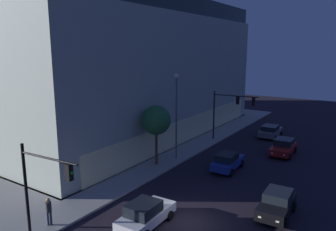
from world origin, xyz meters
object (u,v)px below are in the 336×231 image
(sidewalk_tree, at_px, (156,120))
(car_red, at_px, (283,147))
(traffic_light_near_corner, at_px, (42,180))
(car_blue, at_px, (227,161))
(pedestrian_waiting, at_px, (49,209))
(car_white, at_px, (145,214))
(car_grey, at_px, (270,131))
(street_lamp_sidewalk, at_px, (176,107))
(traffic_light_far_corner, at_px, (230,106))
(modern_building, at_px, (94,67))
(car_black, at_px, (277,203))

(sidewalk_tree, distance_m, car_red, 14.16)
(traffic_light_near_corner, bearing_deg, car_red, -16.83)
(traffic_light_near_corner, bearing_deg, sidewalk_tree, 8.24)
(car_blue, relative_size, car_red, 0.99)
(pedestrian_waiting, distance_m, car_red, 24.26)
(car_red, bearing_deg, car_white, 169.52)
(traffic_light_near_corner, relative_size, car_grey, 1.26)
(street_lamp_sidewalk, height_order, pedestrian_waiting, street_lamp_sidewalk)
(traffic_light_far_corner, bearing_deg, pedestrian_waiting, 175.55)
(traffic_light_far_corner, height_order, car_red, traffic_light_far_corner)
(traffic_light_near_corner, xyz_separation_m, car_red, (23.91, -7.23, -3.02))
(modern_building, bearing_deg, traffic_light_far_corner, -82.72)
(modern_building, relative_size, street_lamp_sidewalk, 4.48)
(traffic_light_near_corner, bearing_deg, modern_building, 39.84)
(car_grey, bearing_deg, traffic_light_far_corner, 144.00)
(modern_building, height_order, car_black, modern_building)
(pedestrian_waiting, distance_m, car_white, 5.99)
(traffic_light_near_corner, xyz_separation_m, car_white, (4.58, -3.66, -3.04))
(traffic_light_far_corner, xyz_separation_m, car_blue, (-8.76, -3.49, -3.53))
(street_lamp_sidewalk, bearing_deg, modern_building, 69.91)
(car_blue, bearing_deg, modern_building, 74.82)
(modern_building, height_order, traffic_light_near_corner, modern_building)
(traffic_light_near_corner, distance_m, car_grey, 30.49)
(sidewalk_tree, bearing_deg, pedestrian_waiting, -176.68)
(traffic_light_far_corner, relative_size, car_grey, 1.33)
(car_red, bearing_deg, modern_building, 92.56)
(street_lamp_sidewalk, bearing_deg, car_red, -48.31)
(car_black, relative_size, car_blue, 0.95)
(modern_building, relative_size, traffic_light_far_corner, 6.44)
(traffic_light_far_corner, relative_size, car_black, 1.42)
(traffic_light_far_corner, distance_m, car_grey, 6.94)
(car_blue, height_order, car_grey, car_blue)
(car_red, bearing_deg, traffic_light_far_corner, 78.67)
(modern_building, height_order, car_white, modern_building)
(street_lamp_sidewalk, distance_m, car_blue, 7.12)
(sidewalk_tree, distance_m, car_blue, 7.57)
(traffic_light_far_corner, bearing_deg, car_blue, -158.29)
(modern_building, distance_m, car_white, 29.99)
(modern_building, height_order, pedestrian_waiting, modern_building)
(traffic_light_far_corner, bearing_deg, car_red, -101.33)
(sidewalk_tree, distance_m, car_black, 13.11)
(modern_building, xyz_separation_m, car_grey, (7.32, -23.08, -7.61))
(sidewalk_tree, distance_m, pedestrian_waiting, 13.03)
(modern_building, relative_size, traffic_light_near_corner, 6.81)
(street_lamp_sidewalk, bearing_deg, pedestrian_waiting, -179.76)
(pedestrian_waiting, xyz_separation_m, car_red, (22.72, -8.50, -0.38))
(pedestrian_waiting, xyz_separation_m, car_white, (3.39, -4.92, -0.40))
(car_black, height_order, car_grey, car_black)
(traffic_light_near_corner, relative_size, car_red, 1.26)
(car_white, xyz_separation_m, car_grey, (25.48, -0.45, -0.01))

